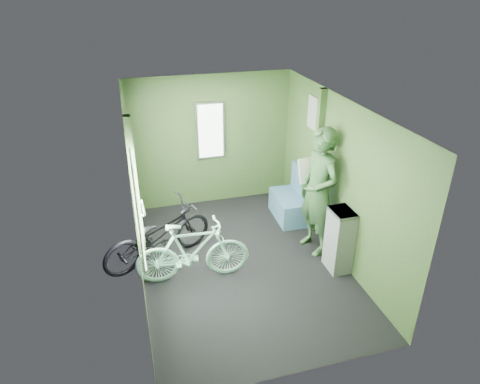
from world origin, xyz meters
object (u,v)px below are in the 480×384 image
(bench_seat, at_px, (290,204))
(waste_box, at_px, (339,240))
(bicycle_black, at_px, (161,260))
(bicycle_mint, at_px, (194,279))
(passenger, at_px, (318,192))

(bench_seat, bearing_deg, waste_box, -83.85)
(bicycle_black, distance_m, waste_box, 2.56)
(bicycle_black, relative_size, bench_seat, 1.94)
(bicycle_mint, xyz_separation_m, passenger, (1.88, 0.26, 0.95))
(bicycle_mint, relative_size, bench_seat, 1.75)
(waste_box, bearing_deg, passenger, 101.69)
(passenger, height_order, bench_seat, passenger)
(bicycle_mint, height_order, bench_seat, bench_seat)
(passenger, height_order, waste_box, passenger)
(bicycle_mint, bearing_deg, passenger, -78.11)
(bicycle_black, distance_m, bench_seat, 2.37)
(bicycle_black, xyz_separation_m, passenger, (2.27, -0.30, 0.95))
(waste_box, distance_m, bench_seat, 1.52)
(bicycle_black, height_order, bicycle_mint, bicycle_mint)
(bicycle_black, bearing_deg, bicycle_mint, -168.89)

